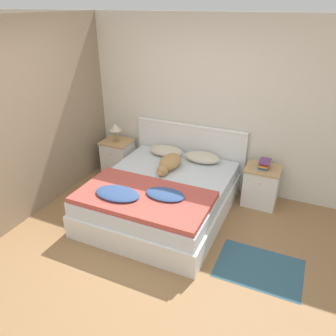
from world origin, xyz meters
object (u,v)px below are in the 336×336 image
at_px(pillow_right, 202,157).
at_px(book_stack, 265,164).
at_px(nightstand_left, 118,157).
at_px(nightstand_right, 261,186).
at_px(bed, 162,197).
at_px(dog, 169,163).
at_px(table_lamp, 115,128).
at_px(pillow_left, 166,151).

distance_m(pillow_right, book_stack, 0.92).
distance_m(nightstand_left, pillow_right, 1.53).
bearing_deg(nightstand_right, book_stack, 44.98).
bearing_deg(nightstand_right, bed, -146.51).
xyz_separation_m(nightstand_left, dog, (1.15, -0.42, 0.30)).
xyz_separation_m(nightstand_right, table_lamp, (-2.41, -0.03, 0.53)).
distance_m(bed, dog, 0.51).
bearing_deg(nightstand_right, pillow_left, 179.99).
relative_size(bed, nightstand_right, 3.49).
bearing_deg(pillow_right, nightstand_right, -0.02).
height_order(nightstand_right, pillow_right, pillow_right).
bearing_deg(pillow_right, dog, -129.89).
xyz_separation_m(dog, table_lamp, (-1.15, 0.40, 0.23)).
distance_m(bed, pillow_left, 0.91).
xyz_separation_m(pillow_right, book_stack, (0.91, 0.01, 0.07)).
xyz_separation_m(nightstand_left, pillow_right, (1.50, 0.00, 0.28)).
bearing_deg(pillow_left, book_stack, 0.19).
bearing_deg(bed, nightstand_left, 146.51).
bearing_deg(pillow_right, nightstand_left, -179.99).
bearing_deg(pillow_left, bed, -69.51).
xyz_separation_m(nightstand_right, pillow_right, (-0.91, 0.00, 0.28)).
height_order(pillow_right, book_stack, book_stack).
relative_size(bed, pillow_left, 3.72).
xyz_separation_m(nightstand_right, book_stack, (0.01, 0.01, 0.35)).
bearing_deg(dog, pillow_left, 119.92).
xyz_separation_m(bed, table_lamp, (-1.21, 0.77, 0.58)).
bearing_deg(nightstand_left, table_lamp, -90.00).
bearing_deg(table_lamp, pillow_left, 1.70).
xyz_separation_m(nightstand_left, nightstand_right, (2.41, 0.00, 0.00)).
bearing_deg(nightstand_right, dog, -161.48).
bearing_deg(book_stack, table_lamp, -179.24).
bearing_deg(table_lamp, dog, -18.98).
height_order(book_stack, table_lamp, table_lamp).
bearing_deg(dog, nightstand_left, 159.85).
relative_size(nightstand_right, pillow_right, 1.06).
height_order(bed, dog, dog).
relative_size(nightstand_right, pillow_left, 1.06).
relative_size(nightstand_left, nightstand_right, 1.00).
bearing_deg(bed, nightstand_right, 33.49).
height_order(bed, table_lamp, table_lamp).
relative_size(pillow_left, book_stack, 2.44).
height_order(nightstand_left, table_lamp, table_lamp).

